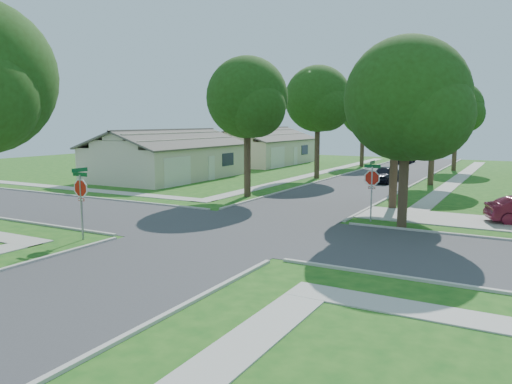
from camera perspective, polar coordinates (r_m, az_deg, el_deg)
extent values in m
plane|color=#1A5116|center=(22.56, -2.01, -4.36)|extent=(100.00, 100.00, 0.00)
cube|color=#333335|center=(22.56, -2.01, -4.34)|extent=(7.00, 100.00, 0.02)
cube|color=#9E9B91|center=(45.47, 22.10, 1.37)|extent=(1.20, 40.00, 0.04)
cube|color=#9E9B91|center=(48.41, 7.62, 2.26)|extent=(1.20, 40.00, 0.04)
cube|color=#9E9B91|center=(26.67, 21.03, -2.90)|extent=(8.80, 3.60, 0.05)
cube|color=gray|center=(21.69, -19.31, -1.68)|extent=(0.06, 0.06, 2.70)
cylinder|color=white|center=(21.58, -19.41, 0.41)|extent=(1.05, 0.02, 1.05)
cylinder|color=red|center=(21.58, -19.41, 0.41)|extent=(0.90, 0.03, 0.90)
cube|color=red|center=(21.64, -19.35, -0.82)|extent=(0.34, 0.03, 0.12)
cube|color=white|center=(21.64, -19.35, -0.82)|extent=(0.30, 0.03, 0.08)
cube|color=#0C5426|center=(21.52, -19.48, 1.92)|extent=(0.80, 0.02, 0.16)
cube|color=#0C5426|center=(21.50, -19.50, 2.40)|extent=(0.02, 0.80, 0.16)
cube|color=gray|center=(24.77, 13.06, -0.27)|extent=(0.06, 0.06, 2.70)
cylinder|color=white|center=(24.67, 13.12, 1.57)|extent=(1.05, 0.02, 1.05)
cylinder|color=red|center=(24.67, 13.12, 1.57)|extent=(0.90, 0.03, 0.90)
cube|color=red|center=(24.72, 13.08, 0.48)|extent=(0.34, 0.03, 0.12)
cube|color=white|center=(24.72, 13.08, 0.48)|extent=(0.30, 0.03, 0.08)
cube|color=#0C5426|center=(24.61, 13.16, 2.88)|extent=(0.80, 0.02, 0.16)
cube|color=#0C5426|center=(24.60, 13.18, 3.30)|extent=(0.02, 0.80, 0.16)
cylinder|color=#38281C|center=(28.83, 15.44, 2.05)|extent=(0.44, 0.44, 3.95)
sphere|color=#1D3A0E|center=(28.70, 15.74, 9.82)|extent=(4.80, 4.80, 4.80)
sphere|color=#1D3A0E|center=(28.04, 17.15, 8.59)|extent=(3.46, 3.46, 3.46)
sphere|color=#1D3A0E|center=(29.44, 14.59, 8.87)|extent=(3.26, 3.26, 3.26)
cylinder|color=#38281C|center=(40.55, 19.43, 3.78)|extent=(0.44, 0.44, 4.30)
sphere|color=#1D3A0E|center=(40.49, 19.73, 9.95)|extent=(5.40, 5.40, 5.40)
sphere|color=#1D3A0E|center=(39.79, 20.91, 8.96)|extent=(3.89, 3.89, 3.89)
sphere|color=#1D3A0E|center=(41.27, 18.72, 9.20)|extent=(3.67, 3.67, 3.67)
cylinder|color=#38281C|center=(53.39, 21.76, 4.53)|extent=(0.44, 0.44, 4.20)
sphere|color=#1D3A0E|center=(53.34, 21.99, 8.96)|extent=(5.00, 5.00, 5.00)
sphere|color=#1D3A0E|center=(52.73, 22.84, 8.25)|extent=(3.60, 3.60, 3.60)
sphere|color=#1D3A0E|center=(54.05, 21.25, 8.45)|extent=(3.40, 3.40, 3.40)
cylinder|color=#38281C|center=(32.29, -1.00, 3.22)|extent=(0.44, 0.44, 4.25)
sphere|color=#1D3A0E|center=(32.21, -1.02, 10.76)|extent=(5.20, 5.20, 5.20)
sphere|color=#1D3A0E|center=(31.29, -0.03, 9.65)|extent=(3.74, 3.74, 3.74)
sphere|color=#1D3A0E|center=(33.15, -1.64, 9.78)|extent=(3.54, 3.54, 3.54)
cylinder|color=#38281C|center=(43.08, 6.99, 4.50)|extent=(0.44, 0.44, 4.44)
sphere|color=#1D3A0E|center=(43.05, 7.09, 10.54)|extent=(5.60, 5.60, 5.60)
sphere|color=#1D3A0E|center=(42.14, 8.04, 9.63)|extent=(4.03, 4.03, 4.03)
sphere|color=#1D3A0E|center=(43.99, 6.39, 9.77)|extent=(3.81, 3.81, 3.81)
cylinder|color=#38281C|center=(55.36, 12.03, 4.88)|extent=(0.44, 0.44, 3.90)
sphere|color=#1D3A0E|center=(55.29, 12.15, 8.80)|extent=(4.60, 4.60, 4.60)
sphere|color=#1D3A0E|center=(54.61, 12.80, 8.19)|extent=(3.31, 3.31, 3.31)
sphere|color=#1D3A0E|center=(56.04, 11.62, 8.33)|extent=(3.13, 3.13, 3.13)
cylinder|color=#38281C|center=(23.85, 16.46, 0.31)|extent=(0.44, 0.44, 3.54)
sphere|color=#1D3A0E|center=(23.67, 16.86, 10.17)|extent=(5.60, 5.60, 5.60)
sphere|color=#1D3A0E|center=(22.91, 18.91, 8.41)|extent=(4.03, 4.03, 4.03)
sphere|color=#1D3A0E|center=(24.52, 15.21, 8.83)|extent=(3.81, 3.81, 3.81)
cube|color=beige|center=(43.68, -9.99, 3.41)|extent=(8.00, 13.00, 2.80)
cube|color=#48433D|center=(42.34, -7.94, 6.09)|extent=(4.42, 13.60, 1.56)
cube|color=#48433D|center=(44.85, -12.06, 6.09)|extent=(4.42, 13.60, 1.56)
cube|color=silver|center=(38.17, -8.93, 2.32)|extent=(0.06, 3.20, 2.20)
cube|color=silver|center=(41.85, -5.11, 2.75)|extent=(0.06, 0.90, 2.00)
cube|color=#1E2633|center=(43.98, -3.23, 3.74)|extent=(0.06, 1.80, 1.10)
cube|color=beige|center=(57.88, 0.63, 4.64)|extent=(8.00, 13.00, 2.80)
cube|color=#48433D|center=(56.87, 2.42, 6.64)|extent=(4.42, 13.60, 1.56)
cube|color=#48433D|center=(58.76, -1.10, 6.69)|extent=(4.42, 13.60, 1.56)
cube|color=silver|center=(52.59, 2.49, 3.96)|extent=(0.06, 3.20, 2.20)
cube|color=silver|center=(56.70, 4.54, 4.14)|extent=(0.06, 0.90, 2.00)
cube|color=#1E2633|center=(59.05, 5.59, 4.82)|extent=(0.06, 1.80, 1.10)
imported|color=black|center=(41.24, 14.50, 1.97)|extent=(1.79, 3.97, 1.32)
imported|color=black|center=(61.57, 16.65, 3.83)|extent=(2.01, 4.70, 1.35)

